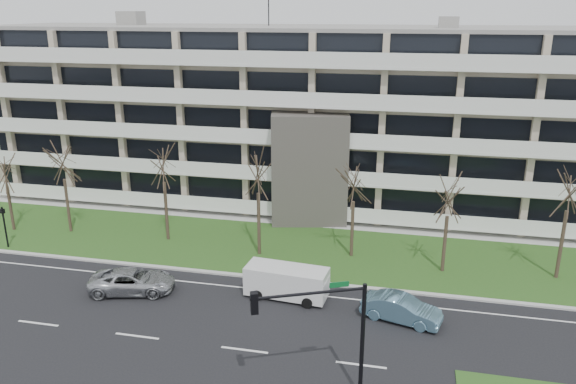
% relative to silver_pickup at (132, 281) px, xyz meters
% --- Properties ---
extents(ground, '(160.00, 160.00, 0.00)m').
position_rel_silver_pickup_xyz_m(ground, '(8.56, -4.55, -0.72)').
color(ground, black).
rests_on(ground, ground).
extents(grass_verge, '(90.00, 10.00, 0.06)m').
position_rel_silver_pickup_xyz_m(grass_verge, '(8.56, 8.45, -0.69)').
color(grass_verge, '#23531B').
rests_on(grass_verge, ground).
extents(curb, '(90.00, 0.35, 0.12)m').
position_rel_silver_pickup_xyz_m(curb, '(8.56, 3.45, -0.66)').
color(curb, '#B2B2AD').
rests_on(curb, ground).
extents(sidewalk, '(90.00, 2.00, 0.08)m').
position_rel_silver_pickup_xyz_m(sidewalk, '(8.56, 13.95, -0.68)').
color(sidewalk, '#B2B2AD').
rests_on(sidewalk, ground).
extents(lane_edge_line, '(90.00, 0.12, 0.01)m').
position_rel_silver_pickup_xyz_m(lane_edge_line, '(8.56, 1.95, -0.71)').
color(lane_edge_line, white).
rests_on(lane_edge_line, ground).
extents(apartment_building, '(60.50, 15.10, 18.75)m').
position_rel_silver_pickup_xyz_m(apartment_building, '(8.55, 20.77, 6.90)').
color(apartment_building, '#BAA890').
rests_on(apartment_building, ground).
extents(silver_pickup, '(5.57, 3.51, 1.43)m').
position_rel_silver_pickup_xyz_m(silver_pickup, '(0.00, 0.00, 0.00)').
color(silver_pickup, '#AEB0B5').
rests_on(silver_pickup, ground).
extents(blue_sedan, '(4.70, 2.65, 1.47)m').
position_rel_silver_pickup_xyz_m(blue_sedan, '(16.34, 0.12, 0.02)').
color(blue_sedan, '#6797B3').
rests_on(blue_sedan, ground).
extents(white_van, '(5.12, 2.40, 1.93)m').
position_rel_silver_pickup_xyz_m(white_van, '(9.53, 1.40, 0.44)').
color(white_van, silver).
rests_on(white_van, ground).
extents(traffic_signal, '(4.70, 2.27, 5.89)m').
position_rel_silver_pickup_xyz_m(traffic_signal, '(13.18, -7.59, 3.09)').
color(traffic_signal, black).
rests_on(traffic_signal, ground).
extents(pedestrian_signal, '(0.36, 0.32, 3.18)m').
position_rel_silver_pickup_xyz_m(pedestrian_signal, '(-12.15, 4.24, 1.31)').
color(pedestrian_signal, black).
rests_on(pedestrian_signal, ground).
extents(tree_0, '(3.21, 3.21, 6.42)m').
position_rel_silver_pickup_xyz_m(tree_0, '(-14.02, 7.33, 4.26)').
color(tree_0, '#382B21').
rests_on(tree_0, ground).
extents(tree_1, '(3.86, 3.86, 7.73)m').
position_rel_silver_pickup_xyz_m(tree_1, '(-9.41, 7.99, 5.29)').
color(tree_1, '#382B21').
rests_on(tree_1, ground).
extents(tree_2, '(4.09, 4.09, 8.17)m').
position_rel_silver_pickup_xyz_m(tree_2, '(-1.26, 8.15, 5.64)').
color(tree_2, '#382B21').
rests_on(tree_2, ground).
extents(tree_3, '(4.12, 4.12, 8.24)m').
position_rel_silver_pickup_xyz_m(tree_3, '(6.21, 7.05, 5.69)').
color(tree_3, '#382B21').
rests_on(tree_3, ground).
extents(tree_4, '(3.66, 3.66, 7.33)m').
position_rel_silver_pickup_xyz_m(tree_4, '(12.67, 8.14, 4.98)').
color(tree_4, '#382B21').
rests_on(tree_4, ground).
extents(tree_5, '(3.52, 3.52, 7.04)m').
position_rel_silver_pickup_xyz_m(tree_5, '(18.88, 7.01, 4.75)').
color(tree_5, '#382B21').
rests_on(tree_5, ground).
extents(tree_6, '(4.18, 4.18, 8.36)m').
position_rel_silver_pickup_xyz_m(tree_6, '(26.10, 7.57, 5.79)').
color(tree_6, '#382B21').
rests_on(tree_6, ground).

